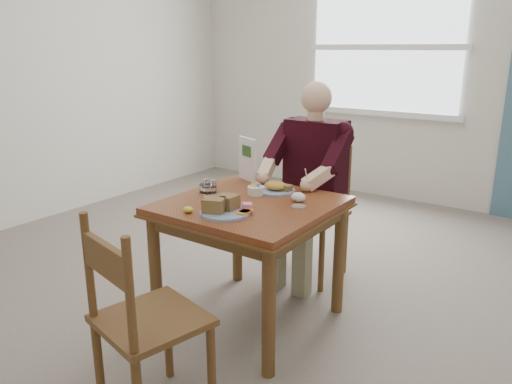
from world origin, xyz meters
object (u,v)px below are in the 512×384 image
Objects in this scene: near_plate at (224,207)px; far_plate at (276,188)px; chair_near at (142,321)px; table at (250,220)px; chair_far at (315,211)px; diner at (310,168)px.

far_plate is (0.00, 0.51, -0.01)m from near_plate.
chair_near reaches higher than near_plate.
chair_far is at bearing 90.00° from table.
chair_far reaches higher than table.
chair_far is 0.69× the size of diner.
table is 0.97× the size of chair_far.
chair_near is 0.69× the size of diner.
near_plate is (0.00, -0.95, -0.03)m from diner.
chair_far is 0.34m from diner.
table is 0.66× the size of diner.
near_plate is at bearing 98.30° from chair_near.
diner reaches higher than chair_near.
diner is 5.58× the size of far_plate.
diner reaches higher than chair_far.
diner is (0.00, -0.09, 0.33)m from chair_far.
near_plate is 0.51m from far_plate.
near_plate is (0.00, -0.24, 0.14)m from table.
table is at bearing -92.09° from far_plate.
table is at bearing 96.47° from chair_near.
table is at bearing -90.00° from chair_far.
diner reaches higher than table.
far_plate is (-0.10, 1.21, 0.30)m from chair_near.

